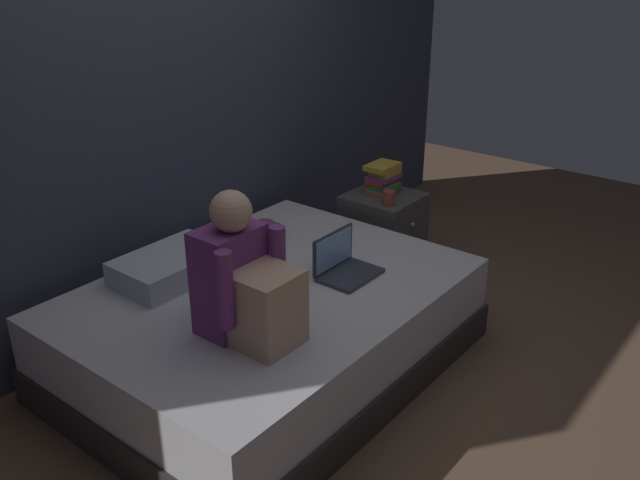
{
  "coord_description": "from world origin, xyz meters",
  "views": [
    {
      "loc": [
        -2.41,
        -1.79,
        2.08
      ],
      "look_at": [
        -0.03,
        0.1,
        0.72
      ],
      "focal_mm": 38.39,
      "sensor_mm": 36.0,
      "label": 1
    }
  ],
  "objects_px": {
    "bed": "(269,327)",
    "pillow": "(172,266)",
    "nightstand": "(383,233)",
    "laptop": "(343,265)",
    "mug": "(389,198)",
    "clothes_pile": "(267,231)",
    "book_stack": "(383,179)",
    "person_sitting": "(245,283)"
  },
  "relations": [
    {
      "from": "nightstand",
      "to": "person_sitting",
      "type": "bearing_deg",
      "value": -166.83
    },
    {
      "from": "bed",
      "to": "mug",
      "type": "height_order",
      "value": "mug"
    },
    {
      "from": "nightstand",
      "to": "book_stack",
      "type": "height_order",
      "value": "book_stack"
    },
    {
      "from": "laptop",
      "to": "clothes_pile",
      "type": "distance_m",
      "value": 0.62
    },
    {
      "from": "pillow",
      "to": "clothes_pile",
      "type": "xyz_separation_m",
      "value": [
        0.66,
        -0.05,
        -0.01
      ]
    },
    {
      "from": "laptop",
      "to": "clothes_pile",
      "type": "bearing_deg",
      "value": 81.42
    },
    {
      "from": "person_sitting",
      "to": "clothes_pile",
      "type": "relative_size",
      "value": 2.61
    },
    {
      "from": "book_stack",
      "to": "clothes_pile",
      "type": "height_order",
      "value": "book_stack"
    },
    {
      "from": "nightstand",
      "to": "book_stack",
      "type": "bearing_deg",
      "value": 51.74
    },
    {
      "from": "person_sitting",
      "to": "book_stack",
      "type": "xyz_separation_m",
      "value": [
        1.7,
        0.42,
        -0.08
      ]
    },
    {
      "from": "book_stack",
      "to": "bed",
      "type": "bearing_deg",
      "value": -171.69
    },
    {
      "from": "book_stack",
      "to": "nightstand",
      "type": "bearing_deg",
      "value": -128.26
    },
    {
      "from": "mug",
      "to": "pillow",
      "type": "bearing_deg",
      "value": 163.93
    },
    {
      "from": "nightstand",
      "to": "pillow",
      "type": "xyz_separation_m",
      "value": [
        -1.53,
        0.28,
        0.27
      ]
    },
    {
      "from": "book_stack",
      "to": "pillow",
      "type": "bearing_deg",
      "value": 170.59
    },
    {
      "from": "pillow",
      "to": "person_sitting",
      "type": "bearing_deg",
      "value": -102.61
    },
    {
      "from": "book_stack",
      "to": "mug",
      "type": "xyz_separation_m",
      "value": [
        -0.15,
        -0.15,
        -0.06
      ]
    },
    {
      "from": "nightstand",
      "to": "clothes_pile",
      "type": "relative_size",
      "value": 2.16
    },
    {
      "from": "laptop",
      "to": "mug",
      "type": "relative_size",
      "value": 3.56
    },
    {
      "from": "nightstand",
      "to": "person_sitting",
      "type": "xyz_separation_m",
      "value": [
        -1.68,
        -0.39,
        0.45
      ]
    },
    {
      "from": "pillow",
      "to": "book_stack",
      "type": "bearing_deg",
      "value": -9.41
    },
    {
      "from": "nightstand",
      "to": "person_sitting",
      "type": "height_order",
      "value": "person_sitting"
    },
    {
      "from": "mug",
      "to": "clothes_pile",
      "type": "height_order",
      "value": "mug"
    },
    {
      "from": "bed",
      "to": "nightstand",
      "type": "bearing_deg",
      "value": 7.29
    },
    {
      "from": "pillow",
      "to": "mug",
      "type": "relative_size",
      "value": 6.22
    },
    {
      "from": "laptop",
      "to": "clothes_pile",
      "type": "height_order",
      "value": "laptop"
    },
    {
      "from": "nightstand",
      "to": "book_stack",
      "type": "relative_size",
      "value": 2.4
    },
    {
      "from": "nightstand",
      "to": "mug",
      "type": "height_order",
      "value": "mug"
    },
    {
      "from": "person_sitting",
      "to": "laptop",
      "type": "relative_size",
      "value": 2.05
    },
    {
      "from": "mug",
      "to": "book_stack",
      "type": "bearing_deg",
      "value": 44.14
    },
    {
      "from": "bed",
      "to": "nightstand",
      "type": "height_order",
      "value": "nightstand"
    },
    {
      "from": "clothes_pile",
      "to": "bed",
      "type": "bearing_deg",
      "value": -137.62
    },
    {
      "from": "person_sitting",
      "to": "clothes_pile",
      "type": "bearing_deg",
      "value": 37.37
    },
    {
      "from": "pillow",
      "to": "bed",
      "type": "bearing_deg",
      "value": -62.86
    },
    {
      "from": "laptop",
      "to": "person_sitting",
      "type": "bearing_deg",
      "value": -179.26
    },
    {
      "from": "bed",
      "to": "pillow",
      "type": "xyz_separation_m",
      "value": [
        -0.23,
        0.45,
        0.3
      ]
    },
    {
      "from": "person_sitting",
      "to": "pillow",
      "type": "height_order",
      "value": "person_sitting"
    },
    {
      "from": "nightstand",
      "to": "mug",
      "type": "bearing_deg",
      "value": -137.31
    },
    {
      "from": "nightstand",
      "to": "clothes_pile",
      "type": "xyz_separation_m",
      "value": [
        -0.87,
        0.23,
        0.25
      ]
    },
    {
      "from": "mug",
      "to": "person_sitting",
      "type": "bearing_deg",
      "value": -170.0
    },
    {
      "from": "bed",
      "to": "laptop",
      "type": "distance_m",
      "value": 0.5
    },
    {
      "from": "laptop",
      "to": "bed",
      "type": "bearing_deg",
      "value": 147.42
    }
  ]
}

